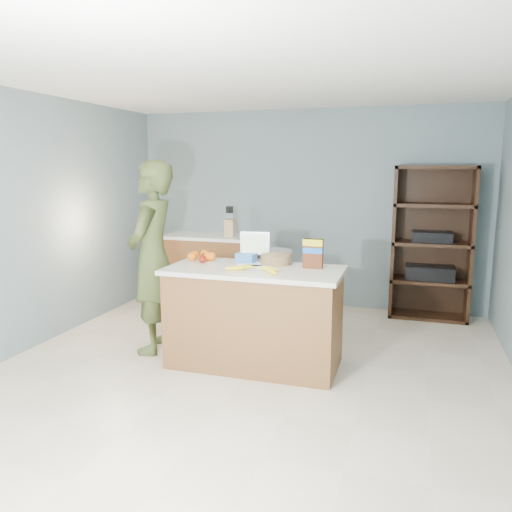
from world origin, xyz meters
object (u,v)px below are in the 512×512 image
(person, at_px, (153,258))
(tv, at_px, (255,244))
(counter_peninsula, at_px, (254,320))
(shelving_unit, at_px, (431,246))
(cereal_box, at_px, (313,251))

(person, relative_size, tv, 6.55)
(counter_peninsula, height_order, tv, tv)
(person, xyz_separation_m, tv, (0.96, 0.25, 0.13))
(counter_peninsula, bearing_deg, shelving_unit, 52.89)
(shelving_unit, distance_m, tv, 2.39)
(counter_peninsula, height_order, shelving_unit, shelving_unit)
(tv, distance_m, cereal_box, 0.62)
(shelving_unit, bearing_deg, cereal_box, -118.94)
(person, bearing_deg, counter_peninsula, 78.88)
(person, height_order, tv, person)
(person, bearing_deg, shelving_unit, 120.19)
(counter_peninsula, distance_m, person, 1.17)
(cereal_box, bearing_deg, person, -177.48)
(counter_peninsula, distance_m, shelving_unit, 2.61)
(shelving_unit, bearing_deg, person, -142.83)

